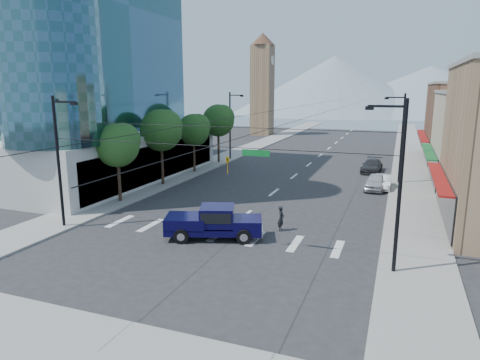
{
  "coord_description": "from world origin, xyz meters",
  "views": [
    {
      "loc": [
        10.61,
        -23.25,
        9.44
      ],
      "look_at": [
        0.04,
        4.91,
        3.0
      ],
      "focal_mm": 32.0,
      "sensor_mm": 36.0,
      "label": 1
    }
  ],
  "objects_px": {
    "pedestrian": "(281,218)",
    "parked_car_near": "(376,182)",
    "parked_car_mid": "(383,182)",
    "pickup_truck": "(213,222)",
    "parked_car_far": "(372,166)"
  },
  "relations": [
    {
      "from": "pedestrian",
      "to": "parked_car_near",
      "type": "height_order",
      "value": "pedestrian"
    },
    {
      "from": "pedestrian",
      "to": "parked_car_mid",
      "type": "xyz_separation_m",
      "value": [
        5.91,
        15.4,
        -0.18
      ]
    },
    {
      "from": "pickup_truck",
      "to": "parked_car_mid",
      "type": "relative_size",
      "value": 1.61
    },
    {
      "from": "pickup_truck",
      "to": "pedestrian",
      "type": "height_order",
      "value": "pickup_truck"
    },
    {
      "from": "pickup_truck",
      "to": "parked_car_mid",
      "type": "height_order",
      "value": "pickup_truck"
    },
    {
      "from": "pedestrian",
      "to": "parked_car_far",
      "type": "height_order",
      "value": "pedestrian"
    },
    {
      "from": "pickup_truck",
      "to": "pedestrian",
      "type": "distance_m",
      "value": 4.73
    },
    {
      "from": "pickup_truck",
      "to": "parked_car_far",
      "type": "xyz_separation_m",
      "value": [
        8.0,
        26.88,
        -0.37
      ]
    },
    {
      "from": "parked_car_mid",
      "to": "parked_car_far",
      "type": "bearing_deg",
      "value": 100.55
    },
    {
      "from": "parked_car_near",
      "to": "parked_car_mid",
      "type": "relative_size",
      "value": 1.08
    },
    {
      "from": "parked_car_near",
      "to": "parked_car_far",
      "type": "height_order",
      "value": "parked_car_near"
    },
    {
      "from": "parked_car_near",
      "to": "parked_car_mid",
      "type": "distance_m",
      "value": 0.89
    },
    {
      "from": "parked_car_near",
      "to": "parked_car_far",
      "type": "distance_m",
      "value": 9.17
    },
    {
      "from": "pedestrian",
      "to": "parked_car_mid",
      "type": "height_order",
      "value": "pedestrian"
    },
    {
      "from": "parked_car_mid",
      "to": "pickup_truck",
      "type": "bearing_deg",
      "value": -117.57
    }
  ]
}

